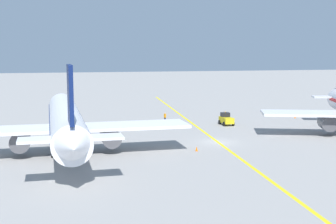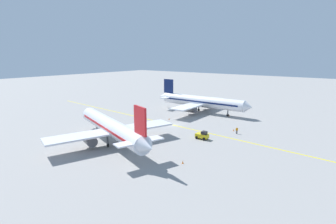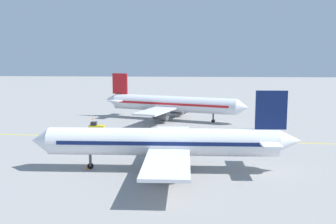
% 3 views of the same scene
% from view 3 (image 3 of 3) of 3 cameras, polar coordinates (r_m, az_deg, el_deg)
% --- Properties ---
extents(ground_plane, '(400.00, 400.00, 0.00)m').
position_cam_3_polar(ground_plane, '(71.28, -1.24, -3.92)').
color(ground_plane, gray).
extents(apron_yellow_centreline, '(9.18, 119.71, 0.01)m').
position_cam_3_polar(apron_yellow_centreline, '(71.28, -1.24, -3.91)').
color(apron_yellow_centreline, yellow).
rests_on(apron_yellow_centreline, ground).
extents(airplane_at_gate, '(28.20, 34.58, 10.60)m').
position_cam_3_polar(airplane_at_gate, '(91.25, 0.52, 1.15)').
color(airplane_at_gate, silver).
rests_on(airplane_at_gate, ground).
extents(airplane_adjacent_stand, '(28.09, 35.45, 10.60)m').
position_cam_3_polar(airplane_adjacent_stand, '(51.61, -0.37, -4.45)').
color(airplane_adjacent_stand, white).
rests_on(airplane_adjacent_stand, ground).
extents(baggage_tug_white, '(1.82, 3.04, 2.11)m').
position_cam_3_polar(baggage_tug_white, '(79.04, -10.37, -2.17)').
color(baggage_tug_white, gold).
rests_on(baggage_tug_white, ground).
extents(ground_crew_worker, '(0.32, 0.56, 1.68)m').
position_cam_3_polar(ground_crew_worker, '(71.97, -15.67, -3.37)').
color(ground_crew_worker, '#23232D').
rests_on(ground_crew_worker, ground).
extents(traffic_cone_near_nose, '(0.32, 0.32, 0.55)m').
position_cam_3_polar(traffic_cone_near_nose, '(66.84, 2.31, -4.51)').
color(traffic_cone_near_nose, orange).
rests_on(traffic_cone_near_nose, ground).
extents(traffic_cone_mid_apron, '(0.32, 0.32, 0.55)m').
position_cam_3_polar(traffic_cone_mid_apron, '(69.94, -14.87, -4.21)').
color(traffic_cone_mid_apron, orange).
rests_on(traffic_cone_mid_apron, ground).
extents(traffic_cone_by_wingtip, '(0.32, 0.32, 0.55)m').
position_cam_3_polar(traffic_cone_by_wingtip, '(94.03, -10.85, -0.90)').
color(traffic_cone_by_wingtip, orange).
rests_on(traffic_cone_by_wingtip, ground).
extents(traffic_cone_far_edge, '(0.32, 0.32, 0.55)m').
position_cam_3_polar(traffic_cone_far_edge, '(53.68, -11.70, -7.91)').
color(traffic_cone_far_edge, orange).
rests_on(traffic_cone_far_edge, ground).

